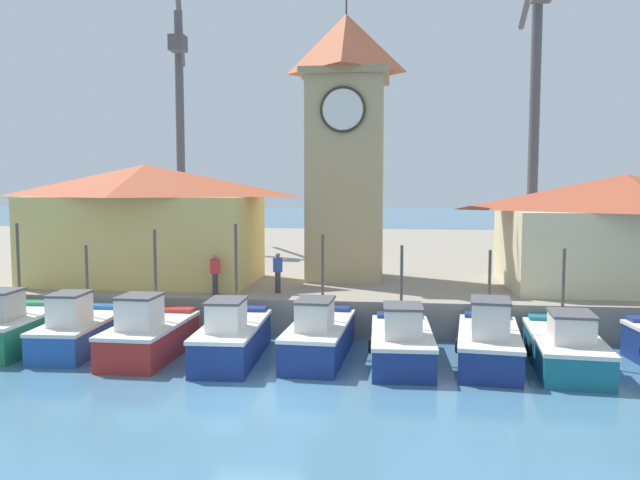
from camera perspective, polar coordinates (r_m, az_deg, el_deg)
The scene contains 17 objects.
ground_plane at distance 16.99m, azimuth -6.30°, elevation -14.49°, with size 300.00×300.00×0.00m, color teal.
quay_wharf at distance 43.19m, azimuth 1.85°, elevation -1.67°, with size 120.00×40.00×1.40m, color gray.
fishing_boat_left_outer at distance 24.18m, azimuth -26.38°, elevation -7.22°, with size 2.24×4.31×4.36m.
fishing_boat_left_inner at distance 23.19m, azimuth -21.07°, elevation -7.69°, with size 1.98×4.62×3.59m.
fishing_boat_mid_left at distance 21.63m, azimuth -15.34°, elevation -8.35°, with size 2.09×4.50×4.20m.
fishing_boat_center at distance 20.77m, azimuth -8.02°, elevation -8.78°, with size 1.98×5.00×4.40m.
fishing_boat_mid_right at distance 20.77m, azimuth -0.09°, elevation -8.76°, with size 2.05×5.09×4.04m.
fishing_boat_right_inner at distance 20.32m, azimuth 7.46°, elevation -9.24°, with size 2.09×4.77×3.74m.
fishing_boat_right_outer at distance 20.69m, azimuth 15.17°, elevation -8.98°, with size 2.44×5.06×3.59m.
fishing_boat_far_right at distance 21.15m, azimuth 21.51°, elevation -9.07°, with size 2.40×5.18×3.67m.
clock_tower at distance 28.73m, azimuth 2.38°, elevation 9.03°, with size 3.86×3.86×13.55m.
warehouse_left at distance 28.73m, azimuth -15.59°, elevation 1.59°, with size 10.00×5.60×5.22m.
warehouse_right at distance 29.04m, azimuth 26.10°, elevation 0.82°, with size 10.05×6.93×4.75m.
port_crane_near at distance 43.46m, azimuth -12.60°, elevation 7.35°, with size 3.20×8.47×17.10m.
port_crane_far at distance 36.31m, azimuth 18.91°, elevation 8.09°, with size 2.00×8.41×16.68m.
dock_worker_near_tower at distance 24.93m, azimuth -3.88°, elevation -2.93°, with size 0.34×0.22×1.62m.
dock_worker_along_quay at distance 24.77m, azimuth -9.56°, elevation -3.04°, with size 0.34×0.22×1.62m.
Camera 1 is at (3.67, -15.61, 5.63)m, focal length 35.00 mm.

